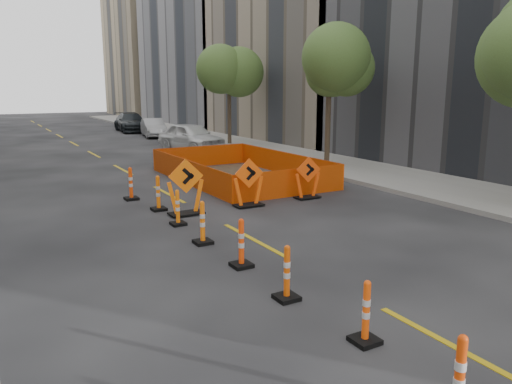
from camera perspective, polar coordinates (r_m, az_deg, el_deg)
ground_plane at (r=9.22m, az=12.16°, el=-11.80°), size 140.00×140.00×0.00m
sidewalk_right at (r=23.70m, az=9.22°, el=3.09°), size 4.00×90.00×0.15m
bld_right_c at (r=37.80m, az=7.81°, el=16.92°), size 12.00×16.00×14.00m
bld_right_d at (r=52.07m, az=-3.71°, el=18.93°), size 12.00×18.00×20.00m
bld_right_e at (r=68.82m, az=-10.67°, el=15.38°), size 12.00×14.00×16.00m
tree_r_b at (r=23.07m, az=8.40°, el=13.97°), size 2.80×2.80×5.95m
tree_r_c at (r=31.57m, az=-3.12°, el=13.51°), size 2.80×2.80×5.95m
channelizer_1 at (r=6.27m, az=22.22°, el=-19.12°), size 0.41×0.41×1.05m
channelizer_2 at (r=7.57m, az=12.47°, el=-13.24°), size 0.38×0.38×0.97m
channelizer_3 at (r=8.80m, az=3.55°, el=-9.19°), size 0.39×0.39×1.00m
channelizer_4 at (r=10.32m, az=-1.69°, el=-5.84°), size 0.41×0.41×1.04m
channelizer_5 at (r=11.88m, az=-6.14°, el=-3.49°), size 0.41×0.41×1.04m
channelizer_6 at (r=13.56m, az=-8.94°, el=-1.75°), size 0.39×0.39×0.98m
channelizer_7 at (r=15.26m, az=-11.12°, el=-0.12°), size 0.42×0.42×1.07m
channelizer_8 at (r=16.90m, az=-14.12°, el=0.94°), size 0.43×0.43×1.09m
chevron_sign_left at (r=14.52m, az=-8.05°, el=0.55°), size 1.25×0.95×1.66m
chevron_sign_center at (r=15.42m, az=-0.86°, el=1.08°), size 1.09×0.75×1.52m
chevron_sign_right at (r=16.64m, az=5.93°, el=1.63°), size 1.05×0.77×1.41m
safety_fence at (r=20.11m, az=-2.00°, el=2.82°), size 4.52×7.65×0.95m
parked_car_near at (r=29.25m, az=-7.44°, el=6.27°), size 2.91×5.09×1.63m
parked_car_mid at (r=38.00m, az=-11.64°, el=7.21°), size 2.12×4.30×1.35m
parked_car_far at (r=42.98m, az=-14.10°, el=7.73°), size 2.53×5.39×1.52m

